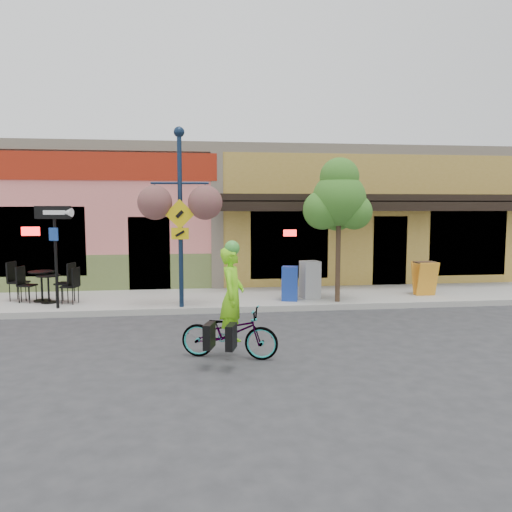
{
  "coord_description": "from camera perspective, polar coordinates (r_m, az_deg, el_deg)",
  "views": [
    {
      "loc": [
        -1.76,
        -11.48,
        2.61
      ],
      "look_at": [
        -0.21,
        0.5,
        1.4
      ],
      "focal_mm": 35.0,
      "sensor_mm": 36.0,
      "label": 1
    }
  ],
  "objects": [
    {
      "name": "building",
      "position": [
        19.07,
        -2.08,
        4.63
      ],
      "size": [
        18.2,
        8.2,
        4.5
      ],
      "primitive_type": null,
      "color": "#F07D76",
      "rests_on": "ground"
    },
    {
      "name": "lamp_post",
      "position": [
        12.19,
        -8.64,
        4.32
      ],
      "size": [
        1.44,
        0.68,
        4.35
      ],
      "primitive_type": null,
      "rotation": [
        0.0,
        0.0,
        -0.1
      ],
      "color": "#13233C",
      "rests_on": "sidewalk"
    },
    {
      "name": "curb",
      "position": [
        12.42,
        0.94,
        -6.06
      ],
      "size": [
        24.0,
        0.12,
        0.15
      ],
      "primitive_type": "cube",
      "color": "#A8A59E",
      "rests_on": "ground"
    },
    {
      "name": "newspaper_box_grey",
      "position": [
        13.49,
        6.19,
        -2.68
      ],
      "size": [
        0.54,
        0.51,
        0.99
      ],
      "primitive_type": null,
      "rotation": [
        0.0,
        0.0,
        0.21
      ],
      "color": "#A2A2A2",
      "rests_on": "sidewalk"
    },
    {
      "name": "sandwich_board",
      "position": [
        14.45,
        19.04,
        -2.51
      ],
      "size": [
        0.58,
        0.44,
        0.94
      ],
      "primitive_type": null,
      "rotation": [
        0.0,
        0.0,
        0.05
      ],
      "color": "orange",
      "rests_on": "sidewalk"
    },
    {
      "name": "bicycle",
      "position": [
        8.68,
        -3.05,
        -8.74
      ],
      "size": [
        1.79,
        1.07,
        0.89
      ],
      "primitive_type": "imported",
      "rotation": [
        0.0,
        0.0,
        1.27
      ],
      "color": "#9B270E",
      "rests_on": "ground"
    },
    {
      "name": "sidewalk",
      "position": [
        13.83,
        0.07,
        -4.84
      ],
      "size": [
        24.0,
        3.0,
        0.15
      ],
      "primitive_type": "cube",
      "color": "#9E9B93",
      "rests_on": "ground"
    },
    {
      "name": "ground",
      "position": [
        11.91,
        1.32,
        -6.94
      ],
      "size": [
        90.0,
        90.0,
        0.0
      ],
      "primitive_type": "plane",
      "color": "#2D2D30",
      "rests_on": "ground"
    },
    {
      "name": "cafe_set_right",
      "position": [
        13.76,
        -22.64,
        -3.05
      ],
      "size": [
        1.71,
        1.18,
        0.94
      ],
      "primitive_type": null,
      "rotation": [
        0.0,
        0.0,
        -0.28
      ],
      "color": "black",
      "rests_on": "sidewalk"
    },
    {
      "name": "street_tree",
      "position": [
        12.92,
        9.41,
        3.0
      ],
      "size": [
        1.64,
        1.64,
        3.73
      ],
      "primitive_type": null,
      "rotation": [
        0.0,
        0.0,
        0.13
      ],
      "color": "#3D7A26",
      "rests_on": "sidewalk"
    },
    {
      "name": "newspaper_box_blue",
      "position": [
        13.07,
        3.88,
        -3.15
      ],
      "size": [
        0.49,
        0.45,
        0.9
      ],
      "primitive_type": null,
      "rotation": [
        0.0,
        0.0,
        -0.27
      ],
      "color": "#19389B",
      "rests_on": "sidewalk"
    },
    {
      "name": "cyclist_rider",
      "position": [
        8.59,
        -2.73,
        -6.2
      ],
      "size": [
        0.56,
        0.7,
        1.67
      ],
      "primitive_type": "imported",
      "rotation": [
        0.0,
        0.0,
        1.27
      ],
      "color": "#82EC18",
      "rests_on": "ground"
    },
    {
      "name": "one_way_sign",
      "position": [
        12.86,
        -21.9,
        -0.17
      ],
      "size": [
        0.96,
        0.48,
        2.47
      ],
      "primitive_type": null,
      "rotation": [
        0.0,
        0.0,
        -0.3
      ],
      "color": "black",
      "rests_on": "sidewalk"
    },
    {
      "name": "cafe_set_left",
      "position": [
        14.05,
        -23.3,
        -2.71
      ],
      "size": [
        1.89,
        1.3,
        1.03
      ],
      "primitive_type": null,
      "rotation": [
        0.0,
        0.0,
        -0.28
      ],
      "color": "black",
      "rests_on": "sidewalk"
    }
  ]
}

